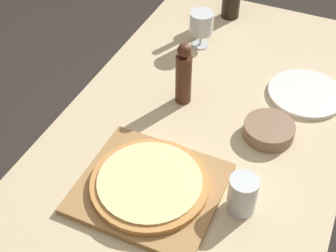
{
  "coord_description": "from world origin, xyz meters",
  "views": [
    {
      "loc": [
        0.32,
        -0.92,
        1.71
      ],
      "look_at": [
        -0.07,
        -0.05,
        0.79
      ],
      "focal_mm": 50.0,
      "sensor_mm": 36.0,
      "label": 1
    }
  ],
  "objects_px": {
    "pepper_mill": "(184,75)",
    "small_bowl": "(269,130)",
    "wine_glass": "(201,23)",
    "pizza": "(150,183)"
  },
  "relations": [
    {
      "from": "pizza",
      "to": "small_bowl",
      "type": "xyz_separation_m",
      "value": [
        0.23,
        0.33,
        -0.01
      ]
    },
    {
      "from": "pizza",
      "to": "wine_glass",
      "type": "relative_size",
      "value": 2.32
    },
    {
      "from": "wine_glass",
      "to": "pepper_mill",
      "type": "bearing_deg",
      "value": -78.76
    },
    {
      "from": "small_bowl",
      "to": "pepper_mill",
      "type": "bearing_deg",
      "value": 171.37
    },
    {
      "from": "pepper_mill",
      "to": "small_bowl",
      "type": "xyz_separation_m",
      "value": [
        0.29,
        -0.04,
        -0.08
      ]
    },
    {
      "from": "pepper_mill",
      "to": "wine_glass",
      "type": "xyz_separation_m",
      "value": [
        -0.06,
        0.31,
        -0.01
      ]
    },
    {
      "from": "pepper_mill",
      "to": "wine_glass",
      "type": "distance_m",
      "value": 0.32
    },
    {
      "from": "pizza",
      "to": "small_bowl",
      "type": "distance_m",
      "value": 0.4
    },
    {
      "from": "pepper_mill",
      "to": "small_bowl",
      "type": "distance_m",
      "value": 0.31
    },
    {
      "from": "pepper_mill",
      "to": "wine_glass",
      "type": "height_order",
      "value": "pepper_mill"
    }
  ]
}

